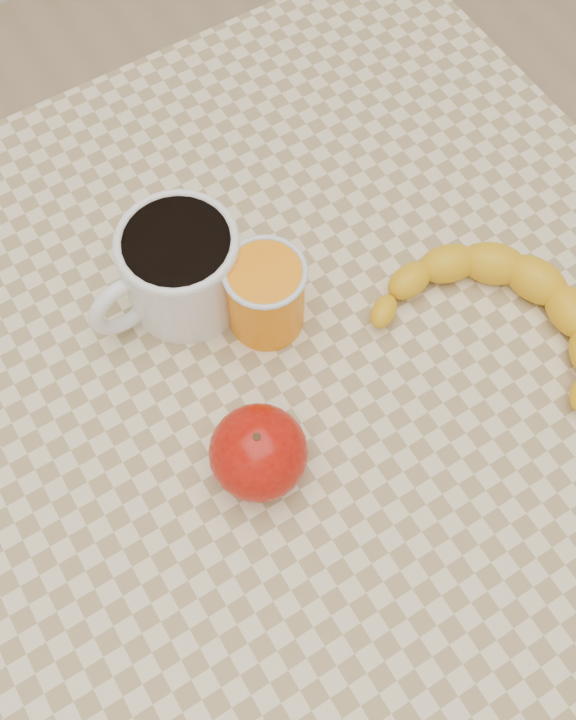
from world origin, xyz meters
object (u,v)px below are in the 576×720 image
table (288,406)px  apple (258,452)px  banana (503,317)px  orange_juice_glass (266,295)px  coffee_mug (179,267)px

table → apple: bearing=-136.4°
banana → orange_juice_glass: bearing=123.0°
coffee_mug → table: bearing=-70.1°
coffee_mug → apple: coffee_mug is taller
apple → banana: bearing=-0.1°
coffee_mug → banana: (0.23, -0.18, -0.03)m
table → coffee_mug: coffee_mug is taller
table → banana: size_ratio=2.73×
table → banana: banana is taller
orange_juice_glass → apple: 0.14m
table → apple: size_ratio=9.48×
orange_juice_glass → apple: orange_juice_glass is taller
table → orange_juice_glass: bearing=78.9°
table → apple: apple is taller
orange_juice_glass → banana: size_ratio=0.29×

